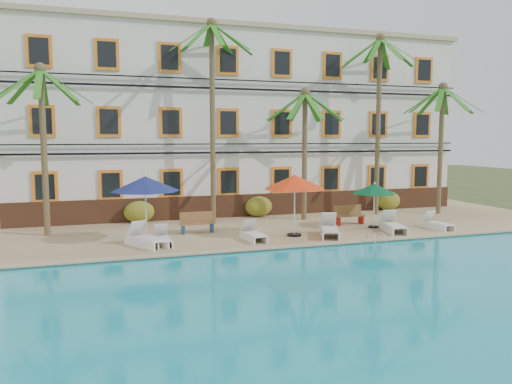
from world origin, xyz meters
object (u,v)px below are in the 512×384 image
object	(u,v)px
palm_e	(441,129)
umbrella_blue	(145,184)
lounger_d	(329,229)
pool_ladder	(376,241)
umbrella_red	(295,182)
lounger_e	(393,225)
palm_c	(305,134)
palm_d	(379,102)
umbrella_green	(374,189)
lounger_b	(163,238)
lounger_a	(146,238)
lounger_f	(437,223)
palm_b	(212,96)
lounger_c	(253,234)
bench_right	(349,215)
bench_left	(197,222)
palm_a	(43,125)

from	to	relation	value
palm_e	umbrella_blue	size ratio (longest dim) A/B	2.62
lounger_d	pool_ladder	xyz separation A→B (m)	(1.33, -1.57, -0.31)
umbrella_red	lounger_e	world-z (taller)	umbrella_red
palm_c	pool_ladder	bearing A→B (deg)	-84.31
palm_e	palm_d	bearing A→B (deg)	166.89
palm_e	umbrella_red	distance (m)	11.03
palm_d	umbrella_green	bearing A→B (deg)	-123.06
umbrella_green	lounger_b	xyz separation A→B (m)	(-9.99, -0.77, -1.57)
palm_e	lounger_b	xyz separation A→B (m)	(-15.84, -3.57, -4.43)
umbrella_green	lounger_e	xyz separation A→B (m)	(0.25, -1.21, -1.52)
palm_e	lounger_d	size ratio (longest dim) A/B	3.36
lounger_a	lounger_f	xyz separation A→B (m)	(13.26, -0.39, -0.05)
palm_d	lounger_b	bearing A→B (deg)	-160.43
lounger_d	umbrella_red	bearing A→B (deg)	159.62
palm_b	palm_e	size ratio (longest dim) A/B	1.38
umbrella_blue	palm_d	bearing A→B (deg)	15.52
lounger_f	pool_ladder	size ratio (longest dim) A/B	2.31
lounger_a	lounger_f	size ratio (longest dim) A/B	1.23
palm_d	umbrella_red	bearing A→B (deg)	-147.09
umbrella_red	lounger_c	xyz separation A→B (m)	(-1.98, -0.32, -2.06)
palm_b	bench_right	distance (m)	8.87
lounger_e	lounger_f	distance (m)	2.36
bench_left	bench_right	world-z (taller)	same
lounger_b	lounger_e	world-z (taller)	lounger_e
bench_right	pool_ladder	bearing A→B (deg)	-103.10
lounger_c	umbrella_red	bearing A→B (deg)	9.12
umbrella_blue	umbrella_green	xyz separation A→B (m)	(10.53, -0.04, -0.53)
palm_c	lounger_c	distance (m)	7.19
palm_b	umbrella_blue	xyz separation A→B (m)	(-3.71, -3.88, -3.89)
palm_a	umbrella_red	bearing A→B (deg)	-18.88
umbrella_red	bench_right	distance (m)	4.55
palm_e	umbrella_green	distance (m)	7.08
palm_c	umbrella_red	bearing A→B (deg)	-118.97
umbrella_green	lounger_d	size ratio (longest dim) A/B	1.00
palm_c	bench_right	distance (m)	4.64
palm_d	palm_e	distance (m)	3.87
lounger_f	umbrella_red	bearing A→B (deg)	175.97
palm_b	lounger_f	size ratio (longest dim) A/B	5.81
bench_left	palm_b	bearing A→B (deg)	62.51
palm_b	palm_c	xyz separation A→B (m)	(4.63, -0.75, -1.86)
lounger_c	bench_right	distance (m)	6.09
lounger_f	bench_left	distance (m)	11.08
palm_a	lounger_d	bearing A→B (deg)	-19.06
lounger_c	lounger_e	world-z (taller)	lounger_e
palm_b	umbrella_red	world-z (taller)	palm_b
lounger_c	pool_ladder	bearing A→B (deg)	-20.67
lounger_b	umbrella_green	bearing A→B (deg)	4.42
palm_d	lounger_d	bearing A→B (deg)	-137.39
lounger_a	pool_ladder	size ratio (longest dim) A/B	2.84
lounger_a	palm_b	bearing A→B (deg)	51.02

